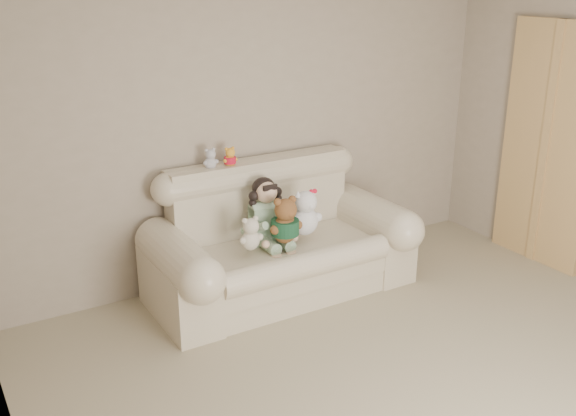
% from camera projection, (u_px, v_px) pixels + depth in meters
% --- Properties ---
extents(wall_back, '(4.50, 0.00, 4.50)m').
position_uv_depth(wall_back, '(258.00, 122.00, 5.33)').
color(wall_back, tan).
rests_on(wall_back, ground).
extents(wall_left, '(0.00, 5.00, 5.00)m').
position_uv_depth(wall_left, '(27.00, 327.00, 2.23)').
color(wall_left, tan).
rests_on(wall_left, ground).
extents(sofa, '(2.10, 0.95, 1.03)m').
position_uv_depth(sofa, '(282.00, 232.00, 5.15)').
color(sofa, '#C5B29F').
rests_on(sofa, floor).
extents(door_panel, '(0.06, 0.90, 2.10)m').
position_uv_depth(door_panel, '(547.00, 146.00, 5.60)').
color(door_panel, '#9F6F44').
rests_on(door_panel, floor).
extents(seated_child, '(0.36, 0.43, 0.54)m').
position_uv_depth(seated_child, '(266.00, 210.00, 5.11)').
color(seated_child, '#387C3A').
rests_on(seated_child, sofa).
extents(brown_teddy, '(0.34, 0.30, 0.43)m').
position_uv_depth(brown_teddy, '(285.00, 216.00, 4.94)').
color(brown_teddy, brown).
rests_on(brown_teddy, sofa).
extents(white_cat, '(0.29, 0.23, 0.44)m').
position_uv_depth(white_cat, '(305.00, 208.00, 5.09)').
color(white_cat, white).
rests_on(white_cat, sofa).
extents(cream_teddy, '(0.23, 0.19, 0.30)m').
position_uv_depth(cream_teddy, '(250.00, 230.00, 4.82)').
color(cream_teddy, beige).
rests_on(cream_teddy, sofa).
extents(yellow_mini_bear, '(0.14, 0.11, 0.19)m').
position_uv_depth(yellow_mini_bear, '(230.00, 155.00, 5.10)').
color(yellow_mini_bear, yellow).
rests_on(yellow_mini_bear, sofa).
extents(grey_mini_plush, '(0.13, 0.11, 0.20)m').
position_uv_depth(grey_mini_plush, '(210.00, 157.00, 5.03)').
color(grey_mini_plush, silver).
rests_on(grey_mini_plush, sofa).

